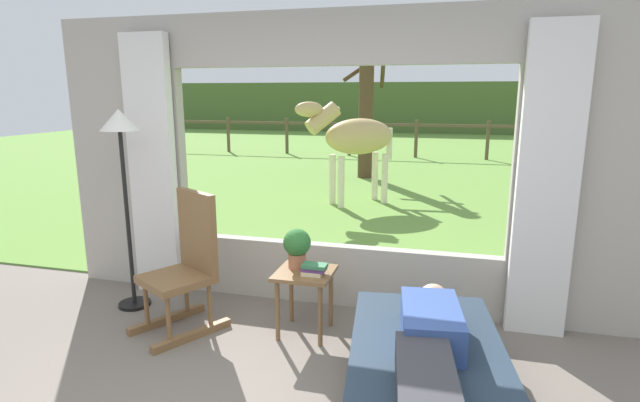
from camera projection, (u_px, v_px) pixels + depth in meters
name	position (u px, v px, depth m)	size (l,w,h in m)	color
back_wall_with_window	(334.00, 168.00, 4.25)	(5.20, 0.12, 2.55)	#ADA599
curtain_panel_left	(153.00, 168.00, 4.55)	(0.44, 0.10, 2.40)	silver
curtain_panel_right	(547.00, 185.00, 3.71)	(0.44, 0.10, 2.40)	silver
outdoor_pasture_lawn	(416.00, 157.00, 14.81)	(36.00, 21.68, 0.02)	olive
distant_hill_ridge	(431.00, 108.00, 23.85)	(36.00, 2.00, 2.40)	#4A622F
recliner_sofa	(427.00, 385.00, 2.86)	(1.11, 1.80, 0.42)	black
reclining_person	(429.00, 341.00, 2.75)	(0.41, 1.44, 0.22)	#334C8C
rocking_chair	(187.00, 263.00, 3.93)	(0.74, 0.82, 1.12)	brown
side_table	(305.00, 283.00, 3.85)	(0.44, 0.44, 0.52)	brown
potted_plant	(297.00, 246.00, 3.87)	(0.22, 0.22, 0.32)	#9E6042
book_stack	(314.00, 269.00, 3.74)	(0.19, 0.13, 0.09)	beige
floor_lamp_left	(122.00, 149.00, 4.15)	(0.32, 0.32, 1.75)	black
horse	(355.00, 138.00, 8.21)	(1.61, 1.43, 1.73)	tan
pasture_tree	(366.00, 105.00, 10.80)	(1.22, 1.17, 3.52)	#4C3823
pasture_fence_line	(416.00, 133.00, 14.39)	(16.10, 0.10, 1.10)	brown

